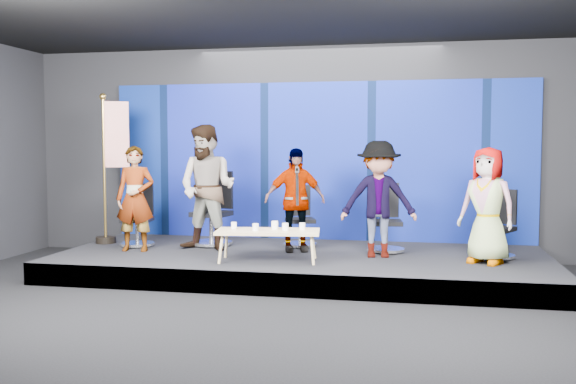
{
  "coord_description": "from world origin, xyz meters",
  "views": [
    {
      "loc": [
        1.62,
        -6.57,
        1.87
      ],
      "look_at": [
        -0.19,
        2.4,
        1.2
      ],
      "focal_mm": 40.0,
      "sensor_mm": 36.0,
      "label": 1
    }
  ],
  "objects_px": {
    "chair_a": "(138,225)",
    "mug_c": "(275,225)",
    "chair_d": "(386,229)",
    "panelist_e": "(487,205)",
    "mug_a": "(234,225)",
    "chair_b": "(213,221)",
    "panelist_c": "(295,200)",
    "panelist_d": "(379,199)",
    "mug_d": "(285,227)",
    "flag_stand": "(112,164)",
    "chair_c": "(300,226)",
    "mug_e": "(302,226)",
    "panelist_a": "(135,199)",
    "chair_e": "(497,235)",
    "coffee_table": "(268,233)",
    "mug_b": "(255,227)",
    "panelist_b": "(207,188)"
  },
  "relations": [
    {
      "from": "chair_a",
      "to": "mug_c",
      "type": "xyz_separation_m",
      "value": [
        2.36,
        -0.79,
        0.16
      ]
    },
    {
      "from": "chair_a",
      "to": "chair_d",
      "type": "xyz_separation_m",
      "value": [
        3.81,
        0.22,
        0.01
      ]
    },
    {
      "from": "panelist_e",
      "to": "mug_a",
      "type": "bearing_deg",
      "value": -143.17
    },
    {
      "from": "chair_b",
      "to": "panelist_c",
      "type": "bearing_deg",
      "value": -3.68
    },
    {
      "from": "panelist_d",
      "to": "panelist_e",
      "type": "xyz_separation_m",
      "value": [
        1.44,
        -0.2,
        -0.04
      ]
    },
    {
      "from": "mug_d",
      "to": "panelist_e",
      "type": "bearing_deg",
      "value": 9.34
    },
    {
      "from": "panelist_c",
      "to": "flag_stand",
      "type": "distance_m",
      "value": 3.06
    },
    {
      "from": "chair_c",
      "to": "mug_e",
      "type": "relative_size",
      "value": 9.93
    },
    {
      "from": "panelist_a",
      "to": "chair_e",
      "type": "distance_m",
      "value": 5.23
    },
    {
      "from": "chair_c",
      "to": "chair_d",
      "type": "distance_m",
      "value": 1.36
    },
    {
      "from": "flag_stand",
      "to": "coffee_table",
      "type": "bearing_deg",
      "value": -52.22
    },
    {
      "from": "chair_e",
      "to": "mug_d",
      "type": "relative_size",
      "value": 9.57
    },
    {
      "from": "panelist_a",
      "to": "mug_e",
      "type": "distance_m",
      "value": 2.6
    },
    {
      "from": "mug_c",
      "to": "mug_e",
      "type": "distance_m",
      "value": 0.38
    },
    {
      "from": "panelist_e",
      "to": "chair_b",
      "type": "bearing_deg",
      "value": -161.0
    },
    {
      "from": "chair_b",
      "to": "mug_b",
      "type": "height_order",
      "value": "chair_b"
    },
    {
      "from": "chair_a",
      "to": "panelist_e",
      "type": "distance_m",
      "value": 5.21
    },
    {
      "from": "panelist_d",
      "to": "mug_e",
      "type": "bearing_deg",
      "value": -160.46
    },
    {
      "from": "mug_b",
      "to": "mug_e",
      "type": "xyz_separation_m",
      "value": [
        0.59,
        0.25,
        -0.0
      ]
    },
    {
      "from": "panelist_c",
      "to": "chair_d",
      "type": "height_order",
      "value": "panelist_c"
    },
    {
      "from": "chair_d",
      "to": "mug_e",
      "type": "xyz_separation_m",
      "value": [
        -1.07,
        -1.01,
        0.14
      ]
    },
    {
      "from": "panelist_c",
      "to": "mug_e",
      "type": "height_order",
      "value": "panelist_c"
    },
    {
      "from": "mug_e",
      "to": "flag_stand",
      "type": "relative_size",
      "value": 0.04
    },
    {
      "from": "panelist_d",
      "to": "mug_d",
      "type": "bearing_deg",
      "value": -159.9
    },
    {
      "from": "chair_a",
      "to": "chair_b",
      "type": "height_order",
      "value": "chair_b"
    },
    {
      "from": "panelist_a",
      "to": "flag_stand",
      "type": "bearing_deg",
      "value": 128.72
    },
    {
      "from": "mug_c",
      "to": "chair_d",
      "type": "bearing_deg",
      "value": 34.9
    },
    {
      "from": "panelist_b",
      "to": "chair_c",
      "type": "relative_size",
      "value": 1.99
    },
    {
      "from": "chair_c",
      "to": "mug_b",
      "type": "relative_size",
      "value": 9.56
    },
    {
      "from": "chair_b",
      "to": "flag_stand",
      "type": "xyz_separation_m",
      "value": [
        -1.64,
        -0.1,
        0.88
      ]
    },
    {
      "from": "mug_a",
      "to": "mug_d",
      "type": "height_order",
      "value": "mug_d"
    },
    {
      "from": "panelist_b",
      "to": "panelist_d",
      "type": "relative_size",
      "value": 1.15
    },
    {
      "from": "panelist_a",
      "to": "chair_c",
      "type": "relative_size",
      "value": 1.66
    },
    {
      "from": "mug_b",
      "to": "chair_e",
      "type": "bearing_deg",
      "value": 17.57
    },
    {
      "from": "mug_a",
      "to": "panelist_c",
      "type": "bearing_deg",
      "value": 51.57
    },
    {
      "from": "chair_c",
      "to": "panelist_d",
      "type": "bearing_deg",
      "value": -50.2
    },
    {
      "from": "chair_e",
      "to": "panelist_e",
      "type": "height_order",
      "value": "panelist_e"
    },
    {
      "from": "chair_d",
      "to": "chair_c",
      "type": "bearing_deg",
      "value": 161.41
    },
    {
      "from": "mug_a",
      "to": "mug_e",
      "type": "xyz_separation_m",
      "value": [
        0.93,
        0.1,
        0.0
      ]
    },
    {
      "from": "chair_e",
      "to": "mug_a",
      "type": "bearing_deg",
      "value": -136.36
    },
    {
      "from": "panelist_b",
      "to": "panelist_c",
      "type": "relative_size",
      "value": 1.23
    },
    {
      "from": "panelist_c",
      "to": "mug_c",
      "type": "xyz_separation_m",
      "value": [
        -0.13,
        -0.77,
        -0.28
      ]
    },
    {
      "from": "panelist_b",
      "to": "chair_d",
      "type": "xyz_separation_m",
      "value": [
        2.61,
        0.42,
        -0.6
      ]
    },
    {
      "from": "flag_stand",
      "to": "panelist_a",
      "type": "bearing_deg",
      "value": -74.42
    },
    {
      "from": "chair_e",
      "to": "mug_a",
      "type": "distance_m",
      "value": 3.66
    },
    {
      "from": "chair_e",
      "to": "panelist_a",
      "type": "bearing_deg",
      "value": -145.17
    },
    {
      "from": "panelist_c",
      "to": "panelist_d",
      "type": "relative_size",
      "value": 0.94
    },
    {
      "from": "panelist_b",
      "to": "chair_e",
      "type": "distance_m",
      "value": 4.21
    },
    {
      "from": "mug_e",
      "to": "chair_b",
      "type": "bearing_deg",
      "value": 146.0
    },
    {
      "from": "chair_b",
      "to": "panelist_d",
      "type": "relative_size",
      "value": 0.71
    }
  ]
}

